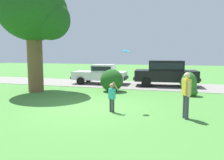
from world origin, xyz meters
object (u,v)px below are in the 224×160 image
child_thrower (112,95)px  adult_onlooker (186,93)px  oak_tree_large (36,16)px  frisbee (126,51)px  parked_sedan (101,73)px  parked_suv (166,72)px

child_thrower → adult_onlooker: size_ratio=0.74×
oak_tree_large → frisbee: 7.43m
oak_tree_large → parked_sedan: oak_tree_large is taller
adult_onlooker → oak_tree_large: bearing=157.6°
parked_suv → adult_onlooker: bearing=-81.6°
oak_tree_large → adult_onlooker: size_ratio=3.91×
adult_onlooker → parked_suv: bearing=98.4°
parked_sedan → adult_onlooker: adult_onlooker is taller
parked_sedan → adult_onlooker: size_ratio=2.59×
parked_sedan → parked_suv: bearing=1.6°
parked_suv → child_thrower: (-1.67, -8.30, -0.36)m
parked_sedan → parked_suv: size_ratio=0.93×
oak_tree_large → adult_onlooker: oak_tree_large is taller
parked_suv → adult_onlooker: size_ratio=2.79×
oak_tree_large → frisbee: size_ratio=23.62×
parked_suv → parked_sedan: bearing=-178.4°
child_thrower → adult_onlooker: bearing=-2.3°
parked_sedan → frisbee: bearing=-63.0°
parked_sedan → frisbee: frisbee is taller
parked_suv → child_thrower: parked_suv is taller
parked_sedan → child_thrower: bearing=-67.4°
adult_onlooker → child_thrower: bearing=177.7°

